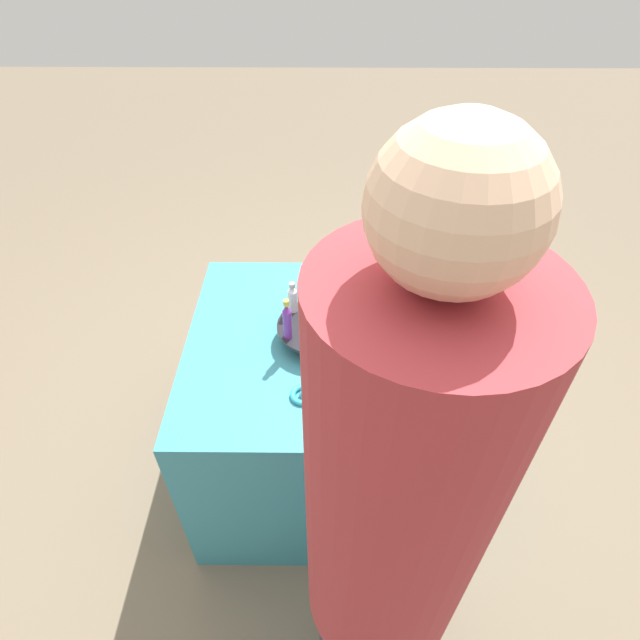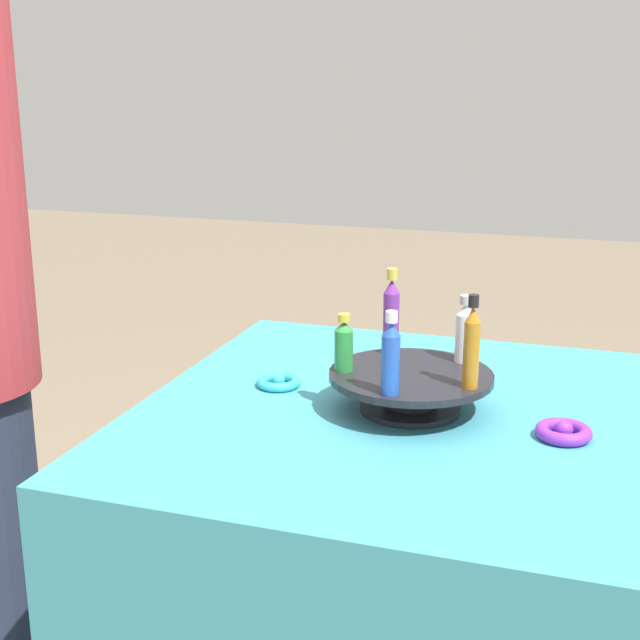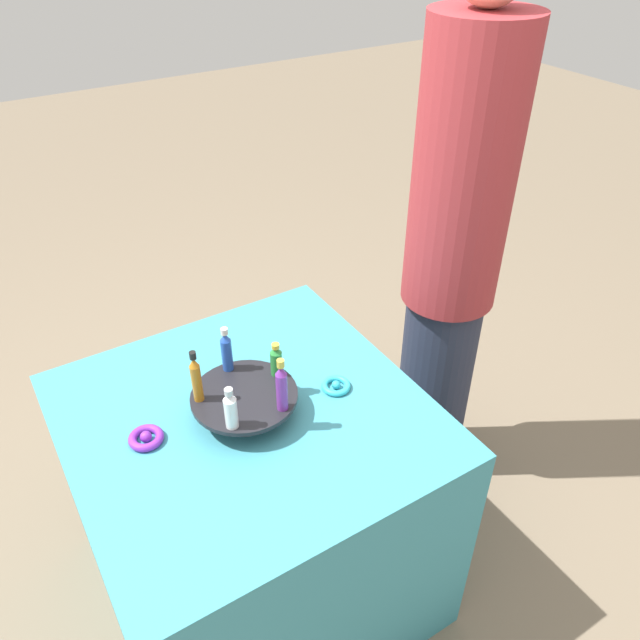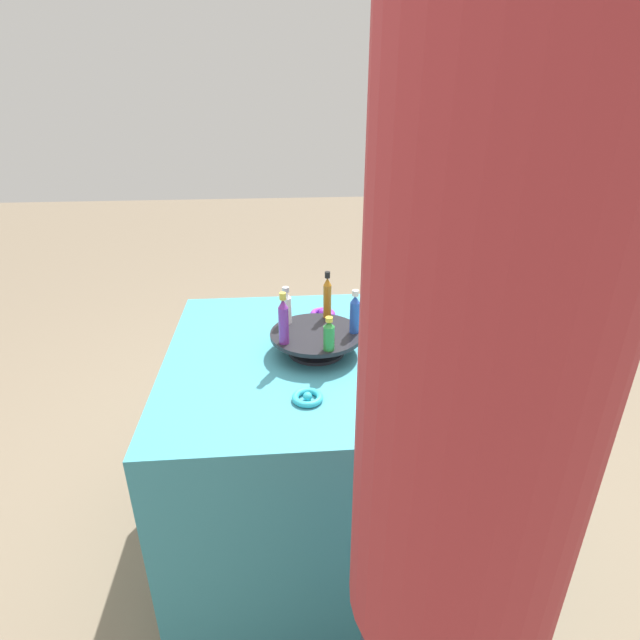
# 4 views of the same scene
# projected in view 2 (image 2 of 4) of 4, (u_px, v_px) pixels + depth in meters

# --- Properties ---
(party_table) EXTENTS (0.90, 0.90, 0.75)m
(party_table) POSITION_uv_depth(u_px,v_px,m) (404.00, 606.00, 1.59)
(party_table) COLOR teal
(party_table) RESTS_ON ground_plane
(display_stand) EXTENTS (0.27, 0.27, 0.07)m
(display_stand) POSITION_uv_depth(u_px,v_px,m) (411.00, 385.00, 1.48)
(display_stand) COLOR black
(display_stand) RESTS_ON party_table
(bottle_amber) EXTENTS (0.03, 0.03, 0.15)m
(bottle_amber) POSITION_uv_depth(u_px,v_px,m) (472.00, 346.00, 1.38)
(bottle_amber) COLOR #AD6B19
(bottle_amber) RESTS_ON display_stand
(bottle_clear) EXTENTS (0.03, 0.03, 0.12)m
(bottle_clear) POSITION_uv_depth(u_px,v_px,m) (465.00, 331.00, 1.52)
(bottle_clear) COLOR silver
(bottle_clear) RESTS_ON display_stand
(bottle_purple) EXTENTS (0.03, 0.03, 0.15)m
(bottle_purple) POSITION_uv_depth(u_px,v_px,m) (391.00, 314.00, 1.56)
(bottle_purple) COLOR #702D93
(bottle_purple) RESTS_ON display_stand
(bottle_green) EXTENTS (0.03, 0.03, 0.10)m
(bottle_green) POSITION_uv_depth(u_px,v_px,m) (344.00, 345.00, 1.47)
(bottle_green) COLOR #288438
(bottle_green) RESTS_ON display_stand
(bottle_blue) EXTENTS (0.03, 0.03, 0.13)m
(bottle_blue) POSITION_uv_depth(u_px,v_px,m) (391.00, 357.00, 1.36)
(bottle_blue) COLOR #234CAD
(bottle_blue) RESTS_ON display_stand
(ribbon_bow_teal) EXTENTS (0.08, 0.08, 0.02)m
(ribbon_bow_teal) POSITION_uv_depth(u_px,v_px,m) (279.00, 382.00, 1.60)
(ribbon_bow_teal) COLOR #2DB7CC
(ribbon_bow_teal) RESTS_ON party_table
(ribbon_bow_purple) EXTENTS (0.09, 0.09, 0.03)m
(ribbon_bow_purple) POSITION_uv_depth(u_px,v_px,m) (564.00, 432.00, 1.37)
(ribbon_bow_purple) COLOR purple
(ribbon_bow_purple) RESTS_ON party_table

